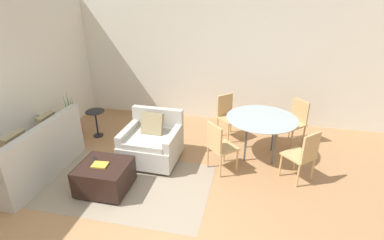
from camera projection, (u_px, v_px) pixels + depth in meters
ground_plane at (144, 231)px, 3.94m from camera, size 20.00×20.00×0.00m
wall_back at (201, 61)px, 6.80m from camera, size 12.00×0.06×2.75m
wall_left at (17, 83)px, 5.26m from camera, size 0.06×12.00×2.75m
area_rug at (124, 184)px, 4.86m from camera, size 2.79×1.70×0.01m
couch at (32, 157)px, 5.00m from camera, size 0.87×1.87×0.94m
armchair at (152, 143)px, 5.40m from camera, size 0.99×0.94×0.90m
ottoman at (105, 176)px, 4.64m from camera, size 0.76×0.70×0.45m
book_stack at (100, 165)px, 4.53m from camera, size 0.24×0.19×0.02m
tv_remote_primary at (95, 159)px, 4.70m from camera, size 0.12×0.13×0.01m
potted_plant at (73, 125)px, 6.37m from camera, size 0.34×0.34×0.99m
side_table at (96, 119)px, 6.25m from camera, size 0.39×0.39×0.57m
dining_table at (262, 122)px, 5.40m from camera, size 1.28×1.28×0.77m
dining_chair_near_left at (219, 144)px, 5.00m from camera, size 0.59×0.59×0.90m
dining_chair_near_right at (304, 153)px, 4.74m from camera, size 0.59×0.59×0.90m
dining_chair_far_left at (228, 113)px, 6.21m from camera, size 0.59×0.59×0.90m
dining_chair_far_right at (296, 119)px, 5.95m from camera, size 0.59×0.59×0.90m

